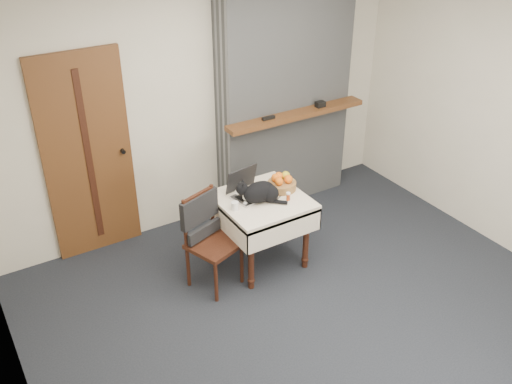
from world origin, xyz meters
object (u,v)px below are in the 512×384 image
door (88,157)px  pill_bottle (288,196)px  cream_jar (235,206)px  chair (206,227)px  fruit_basket (282,183)px  laptop (248,189)px  side_table (262,209)px  cat (260,192)px

door → pill_bottle: door is taller
cream_jar → chair: bearing=169.7°
cream_jar → pill_bottle: 0.51m
cream_jar → fruit_basket: (0.56, 0.09, 0.02)m
laptop → pill_bottle: bearing=-56.4°
laptop → cream_jar: size_ratio=5.03×
door → cream_jar: 1.46m
door → laptop: (1.17, -0.92, -0.24)m
fruit_basket → chair: 0.85m
door → fruit_basket: size_ratio=7.42×
door → laptop: door is taller
side_table → cat: (-0.04, -0.04, 0.21)m
side_table → chair: chair is taller
side_table → fruit_basket: (0.25, 0.05, 0.17)m
laptop → cream_jar: 0.28m
side_table → cream_jar: (-0.31, -0.04, 0.15)m
door → cream_jar: bearing=-49.2°
laptop → door: bearing=131.5°
cat → pill_bottle: size_ratio=5.26×
pill_bottle → cream_jar: bearing=167.5°
cat → chair: size_ratio=0.46×
cat → cream_jar: (-0.26, -0.00, -0.06)m
cream_jar → laptop: bearing=36.0°
laptop → chair: 0.55m
side_table → chair: bearing=179.2°
cat → fruit_basket: cat is taller
pill_bottle → chair: size_ratio=0.09×
pill_bottle → chair: bearing=168.3°
door → laptop: size_ratio=5.20×
laptop → pill_bottle: (0.27, -0.28, -0.02)m
pill_bottle → fruit_basket: (0.06, 0.20, 0.02)m
door → cream_jar: (0.94, -1.09, -0.26)m
laptop → chair: bearing=-176.9°
door → laptop: bearing=-38.3°
door → cream_jar: size_ratio=26.16×
side_table → cream_jar: 0.35m
side_table → pill_bottle: size_ratio=9.89×
fruit_basket → chair: chair is taller
cream_jar → cat: bearing=0.4°
side_table → pill_bottle: (0.19, -0.15, 0.15)m
fruit_basket → chair: size_ratio=0.30×
laptop → pill_bottle: 0.38m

